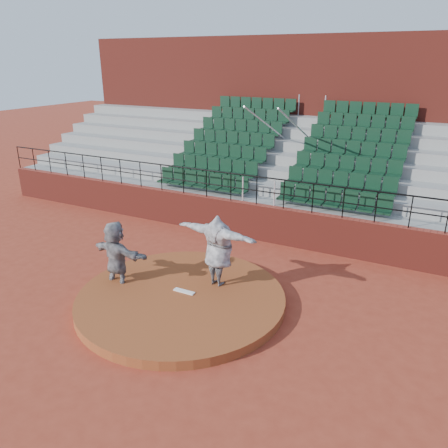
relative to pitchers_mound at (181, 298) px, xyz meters
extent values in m
plane|color=maroon|center=(0.00, 0.00, -0.12)|extent=(90.00, 90.00, 0.00)
cylinder|color=brown|center=(0.00, 0.00, 0.00)|extent=(5.50, 5.50, 0.25)
cube|color=white|center=(0.00, 0.15, 0.14)|extent=(0.60, 0.15, 0.03)
cube|color=maroon|center=(0.00, 5.00, 0.53)|extent=(24.00, 0.30, 1.30)
cylinder|color=black|center=(0.00, 5.00, 2.17)|extent=(24.00, 0.05, 0.05)
cylinder|color=black|center=(0.00, 5.00, 1.68)|extent=(24.00, 0.04, 0.04)
cylinder|color=black|center=(-12.00, 5.00, 1.67)|extent=(0.04, 0.04, 1.00)
cylinder|color=black|center=(-11.00, 5.00, 1.67)|extent=(0.04, 0.04, 1.00)
cylinder|color=black|center=(-10.00, 5.00, 1.67)|extent=(0.04, 0.04, 1.00)
cylinder|color=black|center=(-9.00, 5.00, 1.67)|extent=(0.04, 0.04, 1.00)
cylinder|color=black|center=(-8.00, 5.00, 1.67)|extent=(0.04, 0.04, 1.00)
cylinder|color=black|center=(-7.00, 5.00, 1.67)|extent=(0.04, 0.04, 1.00)
cylinder|color=black|center=(-6.00, 5.00, 1.67)|extent=(0.04, 0.04, 1.00)
cylinder|color=black|center=(-5.00, 5.00, 1.67)|extent=(0.04, 0.04, 1.00)
cylinder|color=black|center=(-4.00, 5.00, 1.67)|extent=(0.04, 0.04, 1.00)
cylinder|color=black|center=(-3.00, 5.00, 1.67)|extent=(0.04, 0.04, 1.00)
cylinder|color=black|center=(-2.00, 5.00, 1.67)|extent=(0.04, 0.04, 1.00)
cylinder|color=black|center=(-1.00, 5.00, 1.67)|extent=(0.04, 0.04, 1.00)
cylinder|color=black|center=(0.00, 5.00, 1.67)|extent=(0.04, 0.04, 1.00)
cylinder|color=black|center=(1.00, 5.00, 1.67)|extent=(0.04, 0.04, 1.00)
cylinder|color=black|center=(2.00, 5.00, 1.67)|extent=(0.04, 0.04, 1.00)
cylinder|color=black|center=(3.00, 5.00, 1.67)|extent=(0.04, 0.04, 1.00)
cylinder|color=black|center=(4.00, 5.00, 1.67)|extent=(0.04, 0.04, 1.00)
cylinder|color=black|center=(5.00, 5.00, 1.67)|extent=(0.04, 0.04, 1.00)
cylinder|color=black|center=(6.00, 5.00, 1.67)|extent=(0.04, 0.04, 1.00)
cube|color=gray|center=(0.00, 5.58, 0.53)|extent=(24.00, 0.85, 1.30)
cube|color=black|center=(-2.53, 5.59, 1.54)|extent=(3.85, 0.48, 0.72)
cube|color=black|center=(2.53, 5.59, 1.54)|extent=(3.85, 0.48, 0.72)
cube|color=gray|center=(0.00, 6.43, 0.73)|extent=(24.00, 0.85, 1.70)
cube|color=black|center=(-2.53, 6.44, 1.94)|extent=(3.85, 0.48, 0.72)
cube|color=black|center=(2.53, 6.44, 1.94)|extent=(3.85, 0.48, 0.72)
cube|color=gray|center=(0.00, 7.28, 0.93)|extent=(24.00, 0.85, 2.10)
cube|color=black|center=(-2.53, 7.29, 2.33)|extent=(3.85, 0.48, 0.72)
cube|color=black|center=(2.53, 7.29, 2.33)|extent=(3.85, 0.48, 0.72)
cube|color=gray|center=(0.00, 8.12, 1.12)|extent=(24.00, 0.85, 2.50)
cube|color=black|center=(-2.53, 8.13, 2.73)|extent=(3.85, 0.48, 0.72)
cube|color=black|center=(2.53, 8.13, 2.73)|extent=(3.85, 0.48, 0.72)
cube|color=gray|center=(0.00, 8.97, 1.33)|extent=(24.00, 0.85, 2.90)
cube|color=black|center=(-2.53, 8.98, 3.14)|extent=(3.85, 0.48, 0.72)
cube|color=black|center=(2.53, 8.98, 3.14)|extent=(3.85, 0.48, 0.72)
cube|color=gray|center=(0.00, 9.82, 1.52)|extent=(24.00, 0.85, 3.30)
cube|color=black|center=(-2.53, 9.83, 3.53)|extent=(3.85, 0.48, 0.72)
cube|color=black|center=(2.53, 9.83, 3.53)|extent=(3.85, 0.48, 0.72)
cube|color=gray|center=(0.00, 10.68, 1.73)|extent=(24.00, 0.85, 3.70)
cube|color=black|center=(-2.53, 10.69, 3.94)|extent=(3.85, 0.48, 0.72)
cube|color=black|center=(2.53, 10.69, 3.94)|extent=(3.85, 0.48, 0.72)
cylinder|color=silver|center=(-0.60, 8.12, 3.28)|extent=(0.06, 5.97, 2.46)
cylinder|color=silver|center=(0.60, 8.12, 3.28)|extent=(0.06, 5.97, 2.46)
cube|color=maroon|center=(0.00, 12.60, 3.43)|extent=(24.00, 3.00, 7.10)
imported|color=black|center=(0.60, 0.98, 1.13)|extent=(2.54, 0.98, 2.01)
imported|color=black|center=(-2.00, -0.12, 0.88)|extent=(1.90, 0.74, 2.00)
camera|label=1|loc=(5.62, -8.51, 5.96)|focal=35.00mm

